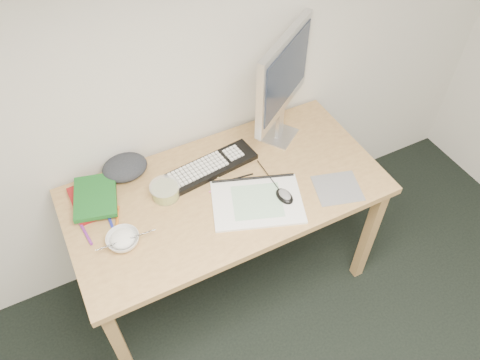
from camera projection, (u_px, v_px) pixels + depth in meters
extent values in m
plane|color=silver|center=(179.00, 39.00, 1.87)|extent=(3.60, 0.00, 3.60)
cube|color=tan|center=(121.00, 349.00, 1.99)|extent=(0.05, 0.05, 0.71)
cube|color=tan|center=(368.00, 235.00, 2.38)|extent=(0.05, 0.05, 0.71)
cube|color=tan|center=(85.00, 244.00, 2.34)|extent=(0.05, 0.05, 0.71)
cube|color=tan|center=(305.00, 160.00, 2.74)|extent=(0.05, 0.05, 0.71)
cube|color=tan|center=(226.00, 192.00, 2.08)|extent=(1.40, 0.70, 0.03)
cube|color=slate|center=(337.00, 188.00, 2.07)|extent=(0.24, 0.23, 0.00)
cube|color=silver|center=(257.00, 202.00, 2.01)|extent=(0.46, 0.39, 0.01)
cube|color=black|center=(212.00, 166.00, 2.14)|extent=(0.44, 0.18, 0.02)
cube|color=silver|center=(279.00, 135.00, 2.30)|extent=(0.22, 0.21, 0.01)
cube|color=silver|center=(280.00, 123.00, 2.24)|extent=(0.06, 0.05, 0.16)
cube|color=silver|center=(284.00, 74.00, 2.03)|extent=(0.41, 0.30, 0.39)
cube|color=black|center=(284.00, 72.00, 2.02)|extent=(0.36, 0.25, 0.30)
ellipsoid|color=black|center=(285.00, 195.00, 2.01)|extent=(0.07, 0.10, 0.03)
imported|color=white|center=(123.00, 240.00, 1.86)|extent=(0.16, 0.16, 0.04)
cylinder|color=#B8B7BA|center=(126.00, 240.00, 1.83)|extent=(0.23, 0.03, 0.02)
cylinder|color=gold|center=(165.00, 191.00, 2.02)|extent=(0.17, 0.17, 0.06)
cube|color=maroon|center=(92.00, 200.00, 2.01)|extent=(0.17, 0.22, 0.02)
cube|color=#165B1F|center=(95.00, 197.00, 2.00)|extent=(0.23, 0.28, 0.02)
ellipsoid|color=#25282C|center=(125.00, 167.00, 2.11)|extent=(0.19, 0.16, 0.07)
cylinder|color=pink|center=(229.00, 185.00, 2.08)|extent=(0.20, 0.01, 0.01)
cylinder|color=tan|center=(217.00, 177.00, 2.11)|extent=(0.14, 0.14, 0.01)
cylinder|color=black|center=(232.00, 179.00, 2.10)|extent=(0.20, 0.03, 0.01)
cylinder|color=#1F28AA|center=(110.00, 220.00, 1.95)|extent=(0.02, 0.13, 0.01)
cylinder|color=orange|center=(117.00, 219.00, 1.95)|extent=(0.06, 0.13, 0.01)
cylinder|color=#77258A|center=(86.00, 233.00, 1.90)|extent=(0.03, 0.13, 0.01)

